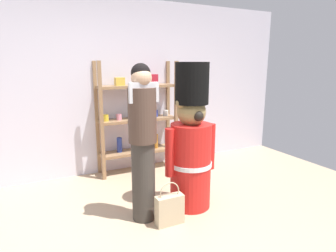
{
  "coord_description": "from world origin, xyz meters",
  "views": [
    {
      "loc": [
        -1.06,
        -2.11,
        1.65
      ],
      "look_at": [
        0.27,
        0.58,
        1.0
      ],
      "focal_mm": 30.64,
      "sensor_mm": 36.0,
      "label": 1
    }
  ],
  "objects": [
    {
      "name": "merchandise_shelf",
      "position": [
        0.44,
        1.98,
        0.84
      ],
      "size": [
        1.23,
        0.35,
        1.69
      ],
      "color": "#93704C",
      "rests_on": "ground_plane"
    },
    {
      "name": "shopping_bag",
      "position": [
        0.17,
        0.34,
        0.17
      ],
      "size": [
        0.3,
        0.11,
        0.47
      ],
      "color": "#C1AD89",
      "rests_on": "ground_plane"
    },
    {
      "name": "back_wall",
      "position": [
        0.0,
        2.2,
        1.3
      ],
      "size": [
        6.4,
        0.12,
        2.6
      ],
      "primitive_type": "cube",
      "color": "silver",
      "rests_on": "ground_plane"
    },
    {
      "name": "person_shopper",
      "position": [
        -0.03,
        0.57,
        0.89
      ],
      "size": [
        0.31,
        0.29,
        1.66
      ],
      "color": "#38332D",
      "rests_on": "ground_plane"
    },
    {
      "name": "teddy_bear_guard",
      "position": [
        0.57,
        0.6,
        0.75
      ],
      "size": [
        0.64,
        0.49,
        1.67
      ],
      "color": "red",
      "rests_on": "ground_plane"
    },
    {
      "name": "ground_plane",
      "position": [
        0.0,
        0.0,
        0.0
      ],
      "size": [
        6.4,
        6.4,
        0.0
      ],
      "primitive_type": "plane",
      "color": "tan"
    }
  ]
}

